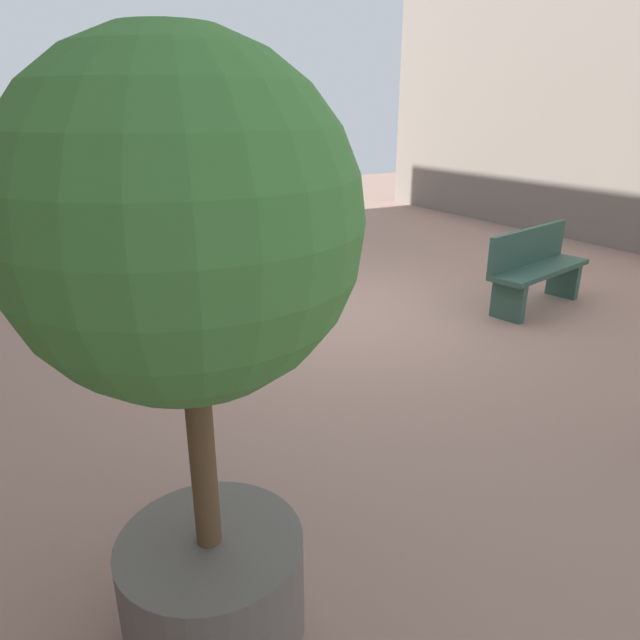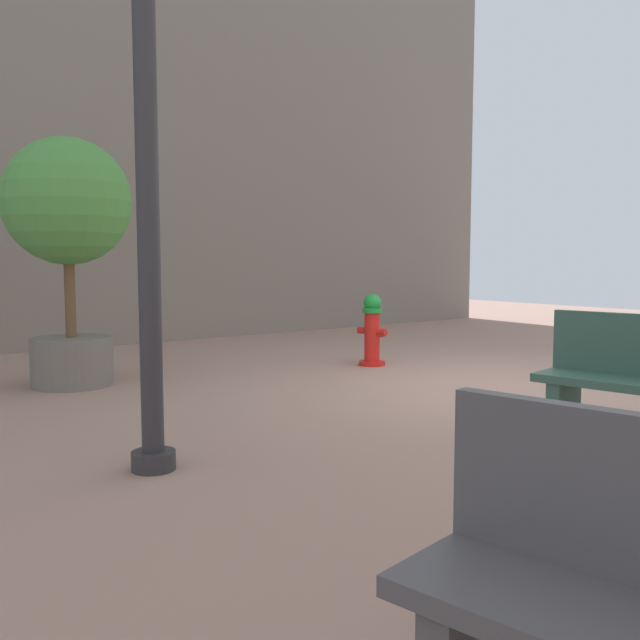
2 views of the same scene
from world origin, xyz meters
name	(u,v)px [view 1 (image 1 of 2)]	position (x,y,z in m)	size (l,w,h in m)	color
ground_plane	(334,311)	(0.00, 0.00, 0.00)	(23.40, 23.40, 0.00)	#9E7A6B
fire_hydrant	(168,304)	(1.99, 0.01, 0.45)	(0.42, 0.40, 0.90)	red
bench_near	(535,267)	(-2.18, 1.09, 0.49)	(1.68, 0.72, 0.95)	#33594C
planter_tree	(188,285)	(2.86, 3.45, 1.69)	(1.31, 1.31, 2.58)	slate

